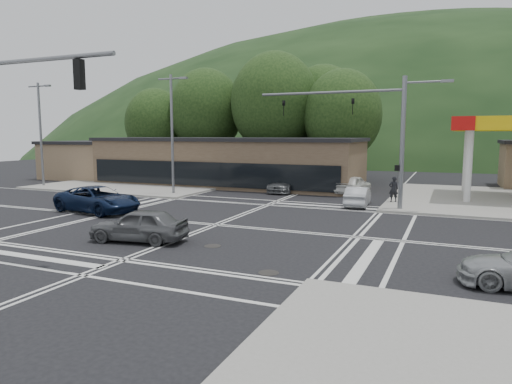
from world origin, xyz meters
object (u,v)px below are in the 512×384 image
at_px(car_queue_a, 358,196).
at_px(pedestrian, 394,189).
at_px(car_blue_west, 98,199).
at_px(car_northbound, 284,184).
at_px(car_grey_center, 139,225).
at_px(car_queue_b, 353,185).

xyz_separation_m(car_queue_a, pedestrian, (2.00, 1.81, 0.36)).
distance_m(car_blue_west, car_northbound, 15.10).
height_order(car_grey_center, car_queue_a, car_grey_center).
bearing_deg(car_queue_b, car_northbound, 17.39).
xyz_separation_m(car_grey_center, car_northbound, (-0.04, 18.56, -0.06)).
height_order(car_blue_west, car_queue_a, car_blue_west).
xyz_separation_m(car_blue_west, car_northbound, (6.92, 13.42, -0.11)).
xyz_separation_m(car_blue_west, car_queue_a, (13.78, 8.44, -0.14)).
distance_m(car_blue_west, pedestrian, 18.82).
distance_m(car_queue_a, car_queue_b, 5.94).
bearing_deg(pedestrian, car_blue_west, 7.50).
distance_m(car_grey_center, car_queue_b, 20.06).
xyz_separation_m(car_blue_west, pedestrian, (15.78, 10.24, 0.23)).
xyz_separation_m(car_queue_a, car_northbound, (-6.87, 4.98, 0.03)).
relative_size(car_queue_b, pedestrian, 2.54).
bearing_deg(car_blue_west, car_queue_a, -49.57).
bearing_deg(car_queue_b, car_grey_center, 83.70).
height_order(car_northbound, pedestrian, pedestrian).
distance_m(car_queue_b, car_northbound, 5.48).
height_order(car_queue_b, pedestrian, pedestrian).
bearing_deg(car_queue_b, car_queue_a, 113.37).
bearing_deg(car_northbound, car_blue_west, -122.27).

